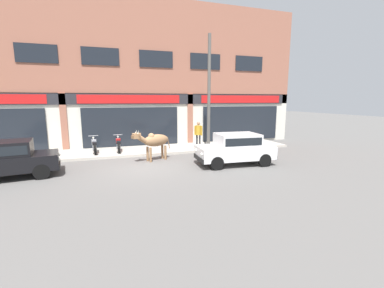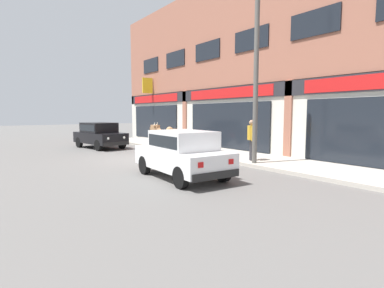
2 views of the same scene
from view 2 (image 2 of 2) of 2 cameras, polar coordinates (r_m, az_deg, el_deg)
name	(u,v)px [view 2 (image 2 of 2)]	position (r m, az deg, el deg)	size (l,w,h in m)	color
ground_plane	(143,159)	(13.30, -9.34, -2.82)	(90.00, 90.00, 0.00)	#605E5B
sidewalk	(206,151)	(15.27, 2.75, -1.39)	(19.00, 2.81, 0.13)	#B7AFA3
shop_building	(231,68)	(16.43, 7.43, 14.09)	(23.00, 1.40, 9.15)	#9E604C
cow	(173,136)	(13.11, -3.65, 1.54)	(2.03, 1.09, 1.61)	#936B47
car_0	(182,152)	(9.19, -1.91, -1.50)	(3.69, 1.82, 1.46)	black
car_1	(100,134)	(17.97, -17.19, 1.85)	(3.76, 2.09, 1.46)	black
motorcycle_0	(180,140)	(16.89, -2.34, 0.85)	(0.52, 1.81, 0.88)	black
motorcycle_1	(193,141)	(15.85, 0.27, 0.53)	(0.52, 1.81, 0.88)	black
pedestrian	(251,136)	(12.02, 11.25, 1.58)	(0.41, 0.34, 1.60)	#2D2D33
utility_pole	(256,75)	(11.46, 12.10, 12.69)	(0.18, 0.18, 6.49)	#595651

